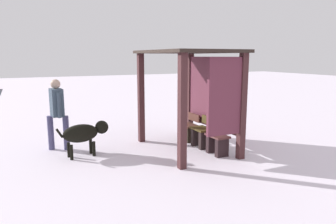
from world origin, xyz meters
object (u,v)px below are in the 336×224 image
at_px(bench_center_inside, 202,135).
at_px(person_walking, 57,109).
at_px(bench_left_inside, 189,130).
at_px(bench_right_inside, 218,142).
at_px(dog, 85,133).
at_px(bus_shelter, 200,81).

distance_m(bench_center_inside, person_walking, 3.59).
relative_size(bench_left_inside, person_walking, 0.42).
height_order(bench_center_inside, bench_right_inside, bench_center_inside).
height_order(person_walking, dog, person_walking).
bearing_deg(bench_center_inside, bench_right_inside, -0.02).
xyz_separation_m(bench_right_inside, person_walking, (-2.00, -3.26, 0.70)).
distance_m(bench_right_inside, person_walking, 3.89).
xyz_separation_m(bus_shelter, dog, (-0.66, -2.60, -1.14)).
bearing_deg(person_walking, bench_center_inside, 67.94).
distance_m(bus_shelter, bench_left_inside, 1.62).
bearing_deg(dog, bench_right_inside, 66.59).
relative_size(bus_shelter, dog, 2.17).
bearing_deg(person_walking, bench_left_inside, 78.79).
distance_m(bus_shelter, dog, 2.91).
xyz_separation_m(bench_center_inside, dog, (-0.53, -2.79, 0.24)).
xyz_separation_m(bus_shelter, bench_center_inside, (-0.13, 0.19, -1.38)).
distance_m(bench_center_inside, bench_right_inside, 0.68).
relative_size(bench_right_inside, person_walking, 0.44).
xyz_separation_m(bench_left_inside, bench_center_inside, (0.68, -0.00, 0.02)).
bearing_deg(bench_left_inside, person_walking, -101.21).
bearing_deg(bus_shelter, bench_center_inside, 125.11).
bearing_deg(bench_center_inside, dog, -100.79).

